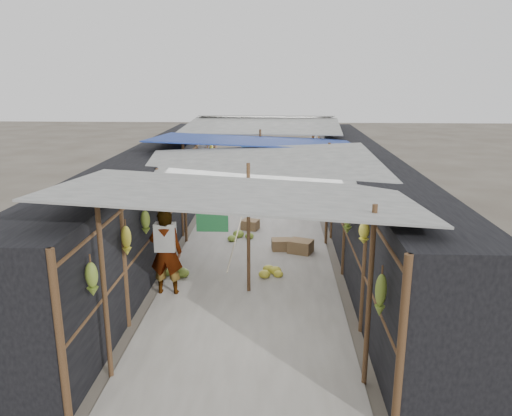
% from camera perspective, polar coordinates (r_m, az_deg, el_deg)
% --- Properties ---
extents(ground, '(80.00, 80.00, 0.00)m').
position_cam_1_polar(ground, '(7.50, -2.27, -19.03)').
color(ground, '#6B6356').
rests_on(ground, ground).
extents(aisle_slab, '(3.60, 16.00, 0.02)m').
position_cam_1_polar(aisle_slab, '(13.38, 0.06, -3.27)').
color(aisle_slab, '#9E998E').
rests_on(aisle_slab, ground).
extents(stall_left, '(1.40, 15.00, 2.30)m').
position_cam_1_polar(stall_left, '(13.46, -11.51, 1.58)').
color(stall_left, black).
rests_on(stall_left, ground).
extents(stall_right, '(1.40, 15.00, 2.30)m').
position_cam_1_polar(stall_right, '(13.23, 11.83, 1.33)').
color(stall_right, black).
rests_on(stall_right, ground).
extents(crate_near, '(0.67, 0.61, 0.33)m').
position_cam_1_polar(crate_near, '(12.18, 5.12, -4.42)').
color(crate_near, olive).
rests_on(crate_near, ground).
extents(crate_mid, '(0.50, 0.42, 0.28)m').
position_cam_1_polar(crate_mid, '(12.34, 2.92, -4.23)').
color(crate_mid, olive).
rests_on(crate_mid, ground).
extents(crate_back, '(0.54, 0.48, 0.29)m').
position_cam_1_polar(crate_back, '(13.92, -0.66, -1.96)').
color(crate_back, olive).
rests_on(crate_back, ground).
extents(black_basin, '(0.56, 0.56, 0.17)m').
position_cam_1_polar(black_basin, '(17.76, 6.20, 1.48)').
color(black_basin, black).
rests_on(black_basin, ground).
extents(vendor_elderly, '(0.63, 0.42, 1.73)m').
position_cam_1_polar(vendor_elderly, '(9.87, -10.25, -5.00)').
color(vendor_elderly, white).
rests_on(vendor_elderly, ground).
extents(shopper_blue, '(0.93, 0.83, 1.58)m').
position_cam_1_polar(shopper_blue, '(16.50, -0.83, 3.04)').
color(shopper_blue, '#204FA1').
rests_on(shopper_blue, ground).
extents(vendor_seated, '(0.62, 0.72, 0.97)m').
position_cam_1_polar(vendor_seated, '(16.99, 5.61, 2.27)').
color(vendor_seated, '#443E3B').
rests_on(vendor_seated, ground).
extents(market_canopy, '(5.62, 15.20, 2.77)m').
position_cam_1_polar(market_canopy, '(13.17, 0.25, 7.15)').
color(market_canopy, brown).
rests_on(market_canopy, ground).
extents(hanging_bananas, '(3.95, 13.85, 0.85)m').
position_cam_1_polar(hanging_bananas, '(12.73, 0.65, 3.29)').
color(hanging_bananas, olive).
rests_on(hanging_bananas, ground).
extents(floor_bananas, '(3.41, 8.45, 0.35)m').
position_cam_1_polar(floor_bananas, '(14.13, -1.91, -1.68)').
color(floor_bananas, olive).
rests_on(floor_bananas, ground).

